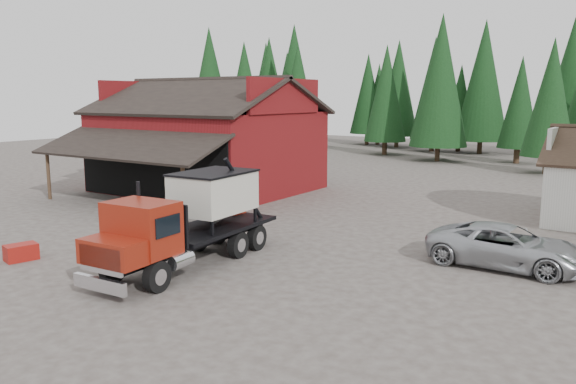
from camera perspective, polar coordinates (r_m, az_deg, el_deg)
The scene contains 9 objects.
ground at distance 22.52m, azimuth -3.90°, elevation -5.69°, with size 120.00×120.00×0.00m, color #463D37.
red_barn at distance 36.52m, azimuth -8.23°, elevation 4.44°, with size 12.80×13.63×7.18m.
conifer_backdrop at distance 60.96m, azimuth 20.90°, elevation 3.42°, with size 76.00×16.00×16.00m, color black, non-canonical shape.
near_pine_a at distance 57.33m, azimuth -4.43°, elevation 10.07°, with size 4.40×4.40×11.40m.
near_pine_b at distance 47.76m, azimuth 25.16°, elevation 8.68°, with size 3.96×3.96×10.40m.
near_pine_d at distance 54.05m, azimuth 15.24°, elevation 10.86°, with size 5.28×5.28×13.40m.
feed_truck at distance 20.15m, azimuth -9.96°, elevation -2.56°, with size 2.82×8.36×3.72m.
silver_car at distance 21.27m, azimuth 21.34°, elevation -5.17°, with size 2.49×5.40×1.50m, color #ABAEB3.
equip_box at distance 22.98m, azimuth -25.48°, elevation -5.54°, with size 0.70×1.10×0.60m, color maroon.
Camera 1 is at (13.25, -17.20, 5.95)m, focal length 35.00 mm.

